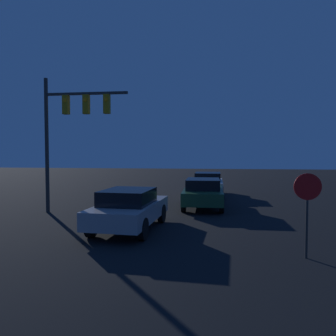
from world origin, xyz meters
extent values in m
cube|color=#99999E|center=(-1.26, 12.70, 0.69)|extent=(2.32, 4.71, 0.62)
cube|color=black|center=(-1.28, 12.47, 1.27)|extent=(1.85, 2.29, 0.53)
cylinder|color=black|center=(-2.07, 14.18, 0.38)|extent=(0.27, 0.76, 0.75)
cylinder|color=black|center=(-0.25, 14.05, 0.38)|extent=(0.27, 0.76, 0.75)
cylinder|color=black|center=(-2.28, 11.36, 0.38)|extent=(0.27, 0.76, 0.75)
cylinder|color=black|center=(-0.46, 11.22, 0.38)|extent=(0.27, 0.76, 0.75)
sphere|color=#F9EFC6|center=(-1.64, 15.04, 0.75)|extent=(0.18, 0.18, 0.18)
sphere|color=#F9EFC6|center=(-0.55, 14.96, 0.75)|extent=(0.18, 0.18, 0.18)
cube|color=#1E4728|center=(1.37, 17.96, 0.69)|extent=(2.01, 4.58, 0.62)
cube|color=black|center=(1.37, 17.73, 1.27)|extent=(1.70, 2.18, 0.53)
cylinder|color=black|center=(0.45, 19.37, 0.38)|extent=(0.22, 0.75, 0.75)
cylinder|color=black|center=(2.28, 19.38, 0.38)|extent=(0.22, 0.75, 0.75)
cylinder|color=black|center=(0.47, 16.53, 0.38)|extent=(0.22, 0.75, 0.75)
cylinder|color=black|center=(2.30, 16.54, 0.38)|extent=(0.22, 0.75, 0.75)
sphere|color=#F9EFC6|center=(0.81, 20.26, 0.75)|extent=(0.18, 0.18, 0.18)
sphere|color=#F9EFC6|center=(1.91, 20.27, 0.75)|extent=(0.18, 0.18, 0.18)
cube|color=beige|center=(1.58, 23.01, 0.69)|extent=(2.06, 4.60, 0.62)
cube|color=black|center=(1.59, 23.24, 1.27)|extent=(1.72, 2.20, 0.53)
cylinder|color=black|center=(2.47, 21.58, 0.38)|extent=(0.23, 0.75, 0.75)
cylinder|color=black|center=(0.65, 21.61, 0.38)|extent=(0.23, 0.75, 0.75)
cylinder|color=black|center=(2.52, 24.41, 0.38)|extent=(0.23, 0.75, 0.75)
cylinder|color=black|center=(0.69, 24.44, 0.38)|extent=(0.23, 0.75, 0.75)
sphere|color=#F9EFC6|center=(2.09, 20.69, 0.75)|extent=(0.18, 0.18, 0.18)
sphere|color=#F9EFC6|center=(1.00, 20.71, 0.75)|extent=(0.18, 0.18, 0.18)
cylinder|color=#2D2D2D|center=(-6.09, 15.67, 3.23)|extent=(0.18, 0.18, 6.45)
cube|color=#2D2D2D|center=(-4.08, 15.67, 5.68)|extent=(4.01, 0.12, 0.12)
cube|color=#A57F14|center=(-5.09, 15.67, 5.17)|extent=(0.28, 0.28, 0.90)
cylinder|color=orange|center=(-5.09, 15.52, 5.37)|extent=(0.20, 0.02, 0.20)
cube|color=#A57F14|center=(-4.08, 15.67, 5.17)|extent=(0.28, 0.28, 0.90)
cylinder|color=orange|center=(-4.08, 15.52, 5.37)|extent=(0.20, 0.02, 0.20)
cube|color=#A57F14|center=(-3.08, 15.67, 5.17)|extent=(0.28, 0.28, 0.90)
cylinder|color=orange|center=(-3.08, 15.52, 5.37)|extent=(0.20, 0.02, 0.20)
cylinder|color=#2D2D2D|center=(4.36, 9.98, 1.17)|extent=(0.07, 0.07, 2.34)
cylinder|color=red|center=(4.36, 9.96, 1.97)|extent=(0.73, 0.03, 0.73)
camera|label=1|loc=(1.73, 0.73, 2.89)|focal=35.00mm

